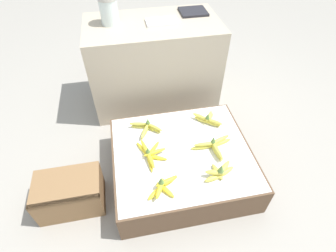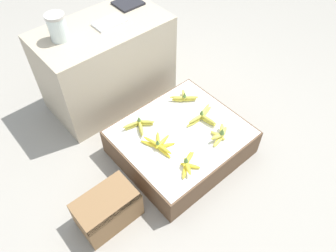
{
  "view_description": "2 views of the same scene",
  "coord_description": "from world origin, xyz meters",
  "px_view_note": "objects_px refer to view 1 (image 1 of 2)",
  "views": [
    {
      "loc": [
        -0.3,
        -1.06,
        1.58
      ],
      "look_at": [
        -0.07,
        0.11,
        0.38
      ],
      "focal_mm": 28.0,
      "sensor_mm": 36.0,
      "label": 1
    },
    {
      "loc": [
        -1.1,
        -1.11,
        2.1
      ],
      "look_at": [
        -0.1,
        0.04,
        0.35
      ],
      "focal_mm": 35.0,
      "sensor_mm": 36.0,
      "label": 2
    }
  ],
  "objects_px": {
    "banana_bunch_front_midleft": "(220,172)",
    "banana_bunch_back_left": "(146,128)",
    "glass_jar": "(109,10)",
    "foam_tray_white": "(162,22)",
    "banana_bunch_front_left": "(163,186)",
    "banana_bunch_middle_midleft": "(214,145)",
    "wooden_crate": "(70,193)",
    "banana_bunch_back_midleft": "(208,119)",
    "banana_bunch_middle_left": "(150,154)"
  },
  "relations": [
    {
      "from": "banana_bunch_front_midleft",
      "to": "banana_bunch_back_midleft",
      "type": "height_order",
      "value": "banana_bunch_front_midleft"
    },
    {
      "from": "wooden_crate",
      "to": "banana_bunch_back_left",
      "type": "xyz_separation_m",
      "value": [
        0.54,
        0.34,
        0.15
      ]
    },
    {
      "from": "banana_bunch_back_left",
      "to": "foam_tray_white",
      "type": "height_order",
      "value": "foam_tray_white"
    },
    {
      "from": "banana_bunch_front_left",
      "to": "glass_jar",
      "type": "height_order",
      "value": "glass_jar"
    },
    {
      "from": "banana_bunch_front_left",
      "to": "banana_bunch_middle_left",
      "type": "xyz_separation_m",
      "value": [
        -0.04,
        0.26,
        -0.01
      ]
    },
    {
      "from": "banana_bunch_front_left",
      "to": "banana_bunch_back_midleft",
      "type": "height_order",
      "value": "banana_bunch_front_left"
    },
    {
      "from": "banana_bunch_back_left",
      "to": "banana_bunch_back_midleft",
      "type": "relative_size",
      "value": 1.18
    },
    {
      "from": "wooden_crate",
      "to": "banana_bunch_front_midleft",
      "type": "distance_m",
      "value": 0.94
    },
    {
      "from": "wooden_crate",
      "to": "banana_bunch_front_left",
      "type": "relative_size",
      "value": 1.92
    },
    {
      "from": "banana_bunch_middle_midleft",
      "to": "banana_bunch_back_midleft",
      "type": "xyz_separation_m",
      "value": [
        0.04,
        0.25,
        0.0
      ]
    },
    {
      "from": "banana_bunch_back_left",
      "to": "glass_jar",
      "type": "bearing_deg",
      "value": 102.02
    },
    {
      "from": "wooden_crate",
      "to": "foam_tray_white",
      "type": "distance_m",
      "value": 1.38
    },
    {
      "from": "foam_tray_white",
      "to": "wooden_crate",
      "type": "bearing_deg",
      "value": -128.67
    },
    {
      "from": "banana_bunch_middle_left",
      "to": "banana_bunch_middle_midleft",
      "type": "relative_size",
      "value": 0.9
    },
    {
      "from": "banana_bunch_front_left",
      "to": "banana_bunch_middle_left",
      "type": "height_order",
      "value": "banana_bunch_front_left"
    },
    {
      "from": "banana_bunch_back_left",
      "to": "banana_bunch_back_midleft",
      "type": "bearing_deg",
      "value": -0.14
    },
    {
      "from": "banana_bunch_middle_midleft",
      "to": "glass_jar",
      "type": "distance_m",
      "value": 1.23
    },
    {
      "from": "banana_bunch_front_left",
      "to": "foam_tray_white",
      "type": "bearing_deg",
      "value": 79.72
    },
    {
      "from": "banana_bunch_middle_midleft",
      "to": "banana_bunch_front_left",
      "type": "bearing_deg",
      "value": -148.04
    },
    {
      "from": "wooden_crate",
      "to": "banana_bunch_back_midleft",
      "type": "bearing_deg",
      "value": 18.7
    },
    {
      "from": "banana_bunch_front_midleft",
      "to": "banana_bunch_back_midleft",
      "type": "relative_size",
      "value": 1.1
    },
    {
      "from": "foam_tray_white",
      "to": "banana_bunch_front_left",
      "type": "bearing_deg",
      "value": -100.28
    },
    {
      "from": "banana_bunch_front_left",
      "to": "foam_tray_white",
      "type": "xyz_separation_m",
      "value": [
        0.2,
        1.12,
        0.47
      ]
    },
    {
      "from": "banana_bunch_middle_left",
      "to": "banana_bunch_front_midleft",
      "type": "bearing_deg",
      "value": -30.18
    },
    {
      "from": "banana_bunch_front_midleft",
      "to": "banana_bunch_back_left",
      "type": "height_order",
      "value": "banana_bunch_front_midleft"
    },
    {
      "from": "banana_bunch_front_left",
      "to": "foam_tray_white",
      "type": "relative_size",
      "value": 0.86
    },
    {
      "from": "banana_bunch_back_left",
      "to": "foam_tray_white",
      "type": "relative_size",
      "value": 0.94
    },
    {
      "from": "banana_bunch_front_midleft",
      "to": "banana_bunch_back_midleft",
      "type": "bearing_deg",
      "value": 81.32
    },
    {
      "from": "banana_bunch_front_midleft",
      "to": "banana_bunch_back_left",
      "type": "distance_m",
      "value": 0.6
    },
    {
      "from": "banana_bunch_front_midleft",
      "to": "banana_bunch_middle_midleft",
      "type": "distance_m",
      "value": 0.21
    },
    {
      "from": "banana_bunch_front_midleft",
      "to": "banana_bunch_front_left",
      "type": "bearing_deg",
      "value": -175.28
    },
    {
      "from": "banana_bunch_middle_left",
      "to": "banana_bunch_back_left",
      "type": "bearing_deg",
      "value": 88.67
    },
    {
      "from": "banana_bunch_back_left",
      "to": "foam_tray_white",
      "type": "distance_m",
      "value": 0.82
    },
    {
      "from": "glass_jar",
      "to": "foam_tray_white",
      "type": "distance_m",
      "value": 0.4
    },
    {
      "from": "foam_tray_white",
      "to": "banana_bunch_back_left",
      "type": "bearing_deg",
      "value": -110.58
    },
    {
      "from": "banana_bunch_middle_midleft",
      "to": "banana_bunch_back_midleft",
      "type": "bearing_deg",
      "value": 81.3
    },
    {
      "from": "banana_bunch_middle_left",
      "to": "banana_bunch_middle_midleft",
      "type": "bearing_deg",
      "value": -2.28
    },
    {
      "from": "wooden_crate",
      "to": "foam_tray_white",
      "type": "height_order",
      "value": "foam_tray_white"
    },
    {
      "from": "banana_bunch_middle_left",
      "to": "banana_bunch_back_midleft",
      "type": "distance_m",
      "value": 0.51
    },
    {
      "from": "wooden_crate",
      "to": "banana_bunch_middle_midleft",
      "type": "xyz_separation_m",
      "value": [
        0.95,
        0.09,
        0.15
      ]
    },
    {
      "from": "wooden_crate",
      "to": "banana_bunch_back_left",
      "type": "height_order",
      "value": "banana_bunch_back_left"
    },
    {
      "from": "glass_jar",
      "to": "banana_bunch_front_left",
      "type": "bearing_deg",
      "value": -81.31
    },
    {
      "from": "wooden_crate",
      "to": "banana_bunch_middle_midleft",
      "type": "bearing_deg",
      "value": 5.14
    },
    {
      "from": "foam_tray_white",
      "to": "banana_bunch_middle_midleft",
      "type": "bearing_deg",
      "value": -78.46
    },
    {
      "from": "foam_tray_white",
      "to": "banana_bunch_middle_left",
      "type": "bearing_deg",
      "value": -105.64
    },
    {
      "from": "banana_bunch_front_left",
      "to": "banana_bunch_middle_midleft",
      "type": "bearing_deg",
      "value": 31.96
    },
    {
      "from": "banana_bunch_middle_left",
      "to": "foam_tray_white",
      "type": "height_order",
      "value": "foam_tray_white"
    },
    {
      "from": "banana_bunch_middle_midleft",
      "to": "glass_jar",
      "type": "xyz_separation_m",
      "value": [
        -0.56,
        0.94,
        0.56
      ]
    },
    {
      "from": "banana_bunch_back_left",
      "to": "foam_tray_white",
      "type": "xyz_separation_m",
      "value": [
        0.24,
        0.63,
        0.47
      ]
    },
    {
      "from": "banana_bunch_front_left",
      "to": "banana_bunch_back_left",
      "type": "relative_size",
      "value": 0.91
    }
  ]
}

